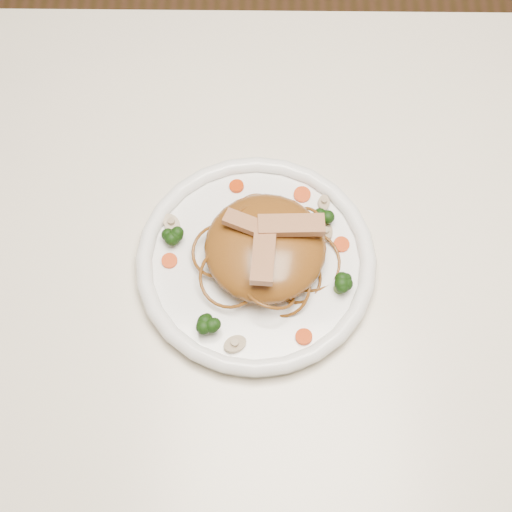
{
  "coord_description": "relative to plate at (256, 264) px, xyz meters",
  "views": [
    {
      "loc": [
        -0.08,
        -0.39,
        1.56
      ],
      "look_at": [
        -0.09,
        -0.01,
        0.78
      ],
      "focal_mm": 51.78,
      "sensor_mm": 36.0,
      "label": 1
    }
  ],
  "objects": [
    {
      "name": "noodle_mound",
      "position": [
        0.01,
        0.01,
        0.03
      ],
      "size": [
        0.15,
        0.15,
        0.05
      ],
      "primitive_type": "ellipsoid",
      "rotation": [
        0.0,
        0.0,
        -0.08
      ],
      "color": "brown",
      "rests_on": "plate"
    },
    {
      "name": "broccoli_0",
      "position": [
        0.08,
        0.05,
        0.02
      ],
      "size": [
        0.03,
        0.03,
        0.03
      ],
      "primitive_type": null,
      "rotation": [
        0.0,
        0.0,
        -0.21
      ],
      "color": "#12320A",
      "rests_on": "plate"
    },
    {
      "name": "mushroom_0",
      "position": [
        -0.02,
        -0.11,
        0.01
      ],
      "size": [
        0.04,
        0.04,
        0.01
      ],
      "primitive_type": "cylinder",
      "rotation": [
        0.0,
        0.0,
        0.5
      ],
      "color": "#C0AF90",
      "rests_on": "plate"
    },
    {
      "name": "carrot_2",
      "position": [
        0.1,
        0.02,
        0.01
      ],
      "size": [
        0.02,
        0.02,
        0.0
      ],
      "primitive_type": "cylinder",
      "rotation": [
        0.0,
        0.0,
        0.15
      ],
      "color": "#DB3C08",
      "rests_on": "plate"
    },
    {
      "name": "broccoli_1",
      "position": [
        -0.1,
        0.03,
        0.02
      ],
      "size": [
        0.02,
        0.02,
        0.03
      ],
      "primitive_type": null,
      "rotation": [
        0.0,
        0.0,
        -0.04
      ],
      "color": "#12320A",
      "rests_on": "plate"
    },
    {
      "name": "chicken_c",
      "position": [
        0.01,
        -0.02,
        0.06
      ],
      "size": [
        0.03,
        0.08,
        0.01
      ],
      "primitive_type": "cube",
      "rotation": [
        0.0,
        0.0,
        4.64
      ],
      "color": "tan",
      "rests_on": "noodle_mound"
    },
    {
      "name": "mushroom_3",
      "position": [
        0.08,
        0.08,
        0.01
      ],
      "size": [
        0.02,
        0.02,
        0.01
      ],
      "primitive_type": "cylinder",
      "rotation": [
        0.0,
        0.0,
        1.5
      ],
      "color": "#C0AF90",
      "rests_on": "plate"
    },
    {
      "name": "broccoli_2",
      "position": [
        -0.05,
        -0.08,
        0.02
      ],
      "size": [
        0.03,
        0.03,
        0.03
      ],
      "primitive_type": null,
      "rotation": [
        0.0,
        0.0,
        0.31
      ],
      "color": "#12320A",
      "rests_on": "plate"
    },
    {
      "name": "table",
      "position": [
        0.09,
        0.01,
        -0.11
      ],
      "size": [
        1.2,
        0.8,
        0.75
      ],
      "color": "beige",
      "rests_on": "ground"
    },
    {
      "name": "chicken_a",
      "position": [
        0.04,
        0.02,
        0.06
      ],
      "size": [
        0.08,
        0.03,
        0.01
      ],
      "primitive_type": "cube",
      "rotation": [
        0.0,
        0.0,
        0.04
      ],
      "color": "tan",
      "rests_on": "noodle_mound"
    },
    {
      "name": "plate",
      "position": [
        0.0,
        0.0,
        0.0
      ],
      "size": [
        0.3,
        0.3,
        0.02
      ],
      "primitive_type": "cylinder",
      "rotation": [
        0.0,
        0.0,
        -0.07
      ],
      "color": "white",
      "rests_on": "table"
    },
    {
      "name": "mushroom_1",
      "position": [
        0.08,
        0.04,
        0.01
      ],
      "size": [
        0.03,
        0.03,
        0.01
      ],
      "primitive_type": "cylinder",
      "rotation": [
        0.0,
        0.0,
        1.46
      ],
      "color": "#C0AF90",
      "rests_on": "plate"
    },
    {
      "name": "carrot_4",
      "position": [
        0.06,
        -0.1,
        0.01
      ],
      "size": [
        0.02,
        0.02,
        0.0
      ],
      "primitive_type": "cylinder",
      "rotation": [
        0.0,
        0.0,
        -0.06
      ],
      "color": "#DB3C08",
      "rests_on": "plate"
    },
    {
      "name": "mushroom_2",
      "position": [
        -0.1,
        0.05,
        0.01
      ],
      "size": [
        0.04,
        0.04,
        0.01
      ],
      "primitive_type": "cylinder",
      "rotation": [
        0.0,
        0.0,
        -0.88
      ],
      "color": "#C0AF90",
      "rests_on": "plate"
    },
    {
      "name": "broccoli_3",
      "position": [
        0.1,
        -0.03,
        0.02
      ],
      "size": [
        0.03,
        0.03,
        0.03
      ],
      "primitive_type": null,
      "rotation": [
        0.0,
        0.0,
        -0.23
      ],
      "color": "#12320A",
      "rests_on": "plate"
    },
    {
      "name": "ground",
      "position": [
        0.09,
        0.01,
        -0.76
      ],
      "size": [
        4.0,
        4.0,
        0.0
      ],
      "primitive_type": "plane",
      "color": "#533A1C",
      "rests_on": "ground"
    },
    {
      "name": "carrot_1",
      "position": [
        -0.1,
        -0.0,
        0.01
      ],
      "size": [
        0.03,
        0.03,
        0.0
      ],
      "primitive_type": "cylinder",
      "rotation": [
        0.0,
        0.0,
        -0.41
      ],
      "color": "#DB3C08",
      "rests_on": "plate"
    },
    {
      "name": "carrot_3",
      "position": [
        -0.03,
        0.1,
        0.01
      ],
      "size": [
        0.02,
        0.02,
        0.0
      ],
      "primitive_type": "cylinder",
      "rotation": [
        0.0,
        0.0,
        0.15
      ],
      "color": "#DB3C08",
      "rests_on": "plate"
    },
    {
      "name": "chicken_b",
      "position": [
        -0.01,
        0.02,
        0.06
      ],
      "size": [
        0.06,
        0.04,
        0.01
      ],
      "primitive_type": "cube",
      "rotation": [
        0.0,
        0.0,
        2.75
      ],
      "color": "tan",
      "rests_on": "noodle_mound"
    },
    {
      "name": "carrot_0",
      "position": [
        0.06,
        0.09,
        0.01
      ],
      "size": [
        0.02,
        0.02,
        0.0
      ],
      "primitive_type": "cylinder",
      "rotation": [
        0.0,
        0.0,
        -0.14
      ],
      "color": "#DB3C08",
      "rests_on": "plate"
    }
  ]
}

